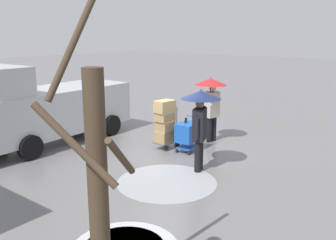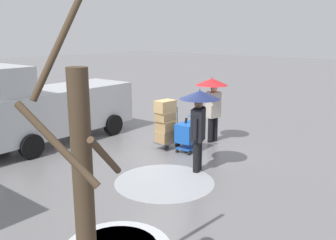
# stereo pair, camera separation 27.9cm
# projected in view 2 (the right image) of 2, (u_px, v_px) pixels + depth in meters

# --- Properties ---
(ground_plane) EXTENTS (90.00, 90.00, 0.00)m
(ground_plane) POSITION_uv_depth(u_px,v_px,m) (171.00, 153.00, 11.14)
(ground_plane) COLOR slate
(slush_patch_under_van) EXTENTS (2.42, 2.42, 0.01)m
(slush_patch_under_van) POSITION_uv_depth(u_px,v_px,m) (164.00, 182.00, 8.97)
(slush_patch_under_van) COLOR #999BA0
(slush_patch_under_van) RESTS_ON ground
(cargo_van_parked_right) EXTENTS (2.34, 5.41, 2.60)m
(cargo_van_parked_right) POSITION_uv_depth(u_px,v_px,m) (49.00, 107.00, 12.03)
(cargo_van_parked_right) COLOR #B7BABF
(cargo_van_parked_right) RESTS_ON ground
(shopping_cart_vendor) EXTENTS (0.61, 0.86, 1.04)m
(shopping_cart_vendor) POSITION_uv_depth(u_px,v_px,m) (188.00, 133.00, 11.17)
(shopping_cart_vendor) COLOR #1951B2
(shopping_cart_vendor) RESTS_ON ground
(hand_dolly_boxes) EXTENTS (0.56, 0.74, 1.53)m
(hand_dolly_boxes) POSITION_uv_depth(u_px,v_px,m) (165.00, 122.00, 11.34)
(hand_dolly_boxes) COLOR #515156
(hand_dolly_boxes) RESTS_ON ground
(pedestrian_pink_side) EXTENTS (1.04, 1.04, 2.15)m
(pedestrian_pink_side) POSITION_uv_depth(u_px,v_px,m) (212.00, 94.00, 11.93)
(pedestrian_pink_side) COLOR black
(pedestrian_pink_side) RESTS_ON ground
(pedestrian_black_side) EXTENTS (1.04, 1.04, 2.15)m
(pedestrian_black_side) POSITION_uv_depth(u_px,v_px,m) (199.00, 111.00, 9.39)
(pedestrian_black_side) COLOR black
(pedestrian_black_side) RESTS_ON ground
(bare_tree_near) EXTENTS (1.02, 1.05, 3.98)m
(bare_tree_near) POSITION_uv_depth(u_px,v_px,m) (83.00, 193.00, 4.30)
(bare_tree_near) COLOR #423323
(bare_tree_near) RESTS_ON ground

